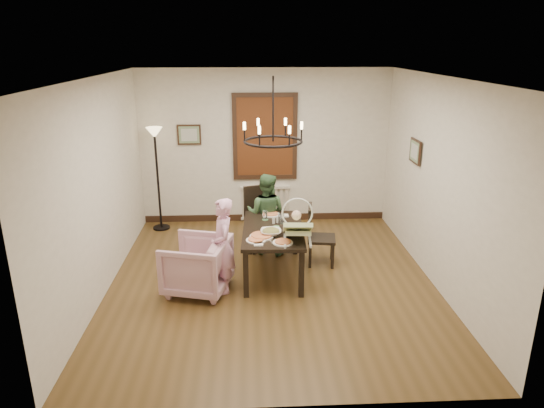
{
  "coord_description": "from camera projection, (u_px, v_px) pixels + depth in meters",
  "views": [
    {
      "loc": [
        -0.31,
        -6.15,
        3.2
      ],
      "look_at": [
        0.02,
        0.3,
        1.05
      ],
      "focal_mm": 32.0,
      "sensor_mm": 36.0,
      "label": 1
    }
  ],
  "objects": [
    {
      "name": "chandelier",
      "position": [
        273.0,
        141.0,
        6.47
      ],
      "size": [
        0.8,
        0.8,
        0.04
      ],
      "primitive_type": "torus",
      "color": "black",
      "rests_on": "room_shell"
    },
    {
      "name": "elderly_woman",
      "position": [
        223.0,
        254.0,
        6.44
      ],
      "size": [
        0.33,
        0.43,
        1.08
      ],
      "primitive_type": "imported",
      "rotation": [
        0.0,
        0.0,
        -1.39
      ],
      "color": "#EAA5C9",
      "rests_on": "room_shell"
    },
    {
      "name": "picture_right",
      "position": [
        415.0,
        151.0,
        7.29
      ],
      "size": [
        0.03,
        0.42,
        0.36
      ],
      "primitive_type": "cube",
      "rotation": [
        0.0,
        0.0,
        1.57
      ],
      "color": "black",
      "rests_on": "room_shell"
    },
    {
      "name": "room_shell",
      "position": [
        270.0,
        179.0,
        6.76
      ],
      "size": [
        4.51,
        5.0,
        2.81
      ],
      "color": "brown",
      "rests_on": "ground"
    },
    {
      "name": "chair_far",
      "position": [
        261.0,
        219.0,
        7.79
      ],
      "size": [
        0.56,
        0.56,
        1.03
      ],
      "primitive_type": null,
      "rotation": [
        0.0,
        0.0,
        0.3
      ],
      "color": "black",
      "rests_on": "room_shell"
    },
    {
      "name": "picture_back",
      "position": [
        189.0,
        135.0,
        8.61
      ],
      "size": [
        0.42,
        0.03,
        0.36
      ],
      "primitive_type": "cube",
      "color": "black",
      "rests_on": "room_shell"
    },
    {
      "name": "armchair",
      "position": [
        197.0,
        265.0,
        6.48
      ],
      "size": [
        0.99,
        0.98,
        0.74
      ],
      "primitive_type": "imported",
      "rotation": [
        0.0,
        0.0,
        -1.82
      ],
      "color": "#C899A1",
      "rests_on": "room_shell"
    },
    {
      "name": "window_blinds",
      "position": [
        265.0,
        137.0,
        8.68
      ],
      "size": [
        1.0,
        0.03,
        1.4
      ],
      "primitive_type": "cube",
      "color": "#5F2B13",
      "rests_on": "room_shell"
    },
    {
      "name": "salad_bowl",
      "position": [
        271.0,
        232.0,
        6.62
      ],
      "size": [
        0.34,
        0.34,
        0.08
      ],
      "primitive_type": "imported",
      "color": "white",
      "rests_on": "dining_table"
    },
    {
      "name": "chair_right",
      "position": [
        322.0,
        235.0,
        7.26
      ],
      "size": [
        0.46,
        0.46,
        0.93
      ],
      "primitive_type": null,
      "rotation": [
        0.0,
        0.0,
        1.43
      ],
      "color": "black",
      "rests_on": "room_shell"
    },
    {
      "name": "pizza_platter",
      "position": [
        261.0,
        236.0,
        6.54
      ],
      "size": [
        0.32,
        0.32,
        0.04
      ],
      "primitive_type": "cylinder",
      "color": "tan",
      "rests_on": "dining_table"
    },
    {
      "name": "radiator",
      "position": [
        265.0,
        203.0,
        9.09
      ],
      "size": [
        0.92,
        0.12,
        0.62
      ],
      "primitive_type": null,
      "color": "silver",
      "rests_on": "room_shell"
    },
    {
      "name": "drinking_glass",
      "position": [
        282.0,
        219.0,
        7.02
      ],
      "size": [
        0.07,
        0.07,
        0.13
      ],
      "primitive_type": "cylinder",
      "color": "silver",
      "rests_on": "dining_table"
    },
    {
      "name": "baby_bouncer",
      "position": [
        297.0,
        226.0,
        6.39
      ],
      "size": [
        0.47,
        0.63,
        0.4
      ],
      "primitive_type": null,
      "rotation": [
        0.0,
        0.0,
        -0.07
      ],
      "color": "beige",
      "rests_on": "dining_table"
    },
    {
      "name": "floor_lamp",
      "position": [
        158.0,
        181.0,
        8.52
      ],
      "size": [
        0.3,
        0.3,
        1.8
      ],
      "primitive_type": null,
      "color": "black",
      "rests_on": "room_shell"
    },
    {
      "name": "dining_table",
      "position": [
        273.0,
        234.0,
        6.89
      ],
      "size": [
        0.9,
        1.54,
        0.7
      ],
      "rotation": [
        0.0,
        0.0,
        -0.04
      ],
      "color": "black",
      "rests_on": "room_shell"
    },
    {
      "name": "seated_man",
      "position": [
        266.0,
        220.0,
        7.64
      ],
      "size": [
        0.62,
        0.55,
        1.08
      ],
      "primitive_type": "imported",
      "rotation": [
        0.0,
        0.0,
        2.84
      ],
      "color": "#3C6139",
      "rests_on": "room_shell"
    }
  ]
}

